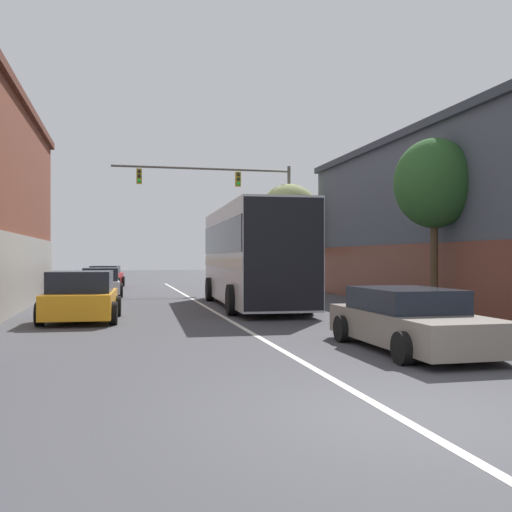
% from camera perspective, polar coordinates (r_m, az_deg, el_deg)
% --- Properties ---
extents(ground_plane, '(160.00, 160.00, 0.00)m').
position_cam_1_polar(ground_plane, '(7.32, 13.77, -14.88)').
color(ground_plane, '#424247').
extents(lane_center_line, '(0.14, 42.10, 0.01)m').
position_cam_1_polar(lane_center_line, '(21.69, -4.46, -5.03)').
color(lane_center_line, silver).
rests_on(lane_center_line, ground_plane).
extents(bus, '(3.10, 10.49, 3.69)m').
position_cam_1_polar(bus, '(22.51, -0.34, 0.39)').
color(bus, '#B7B7BC').
rests_on(bus, ground_plane).
extents(hatchback_foreground, '(2.05, 4.64, 1.23)m').
position_cam_1_polar(hatchback_foreground, '(12.48, 14.42, -5.95)').
color(hatchback_foreground, slate).
rests_on(hatchback_foreground, ground_plane).
extents(parked_car_left_near, '(2.11, 4.36, 1.35)m').
position_cam_1_polar(parked_car_left_near, '(29.54, -14.62, -2.48)').
color(parked_car_left_near, silver).
rests_on(parked_car_left_near, ground_plane).
extents(parked_car_left_mid, '(2.29, 3.92, 1.46)m').
position_cam_1_polar(parked_car_left_mid, '(18.21, -16.30, -3.81)').
color(parked_car_left_mid, orange).
rests_on(parked_car_left_mid, ground_plane).
extents(parked_car_left_far, '(2.35, 4.02, 1.33)m').
position_cam_1_polar(parked_car_left_far, '(38.00, -14.13, -1.95)').
color(parked_car_left_far, red).
rests_on(parked_car_left_far, ground_plane).
extents(traffic_signal_gantry, '(9.86, 0.36, 6.99)m').
position_cam_1_polar(traffic_signal_gantry, '(33.21, -1.70, 5.53)').
color(traffic_signal_gantry, '#514C47').
rests_on(traffic_signal_gantry, ground_plane).
extents(street_tree_near, '(2.69, 2.42, 5.78)m').
position_cam_1_polar(street_tree_near, '(20.67, 16.61, 6.58)').
color(street_tree_near, '#4C3823').
rests_on(street_tree_near, ground_plane).
extents(street_tree_far, '(3.68, 3.32, 5.91)m').
position_cam_1_polar(street_tree_far, '(33.13, 3.17, 3.37)').
color(street_tree_far, brown).
rests_on(street_tree_far, ground_plane).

